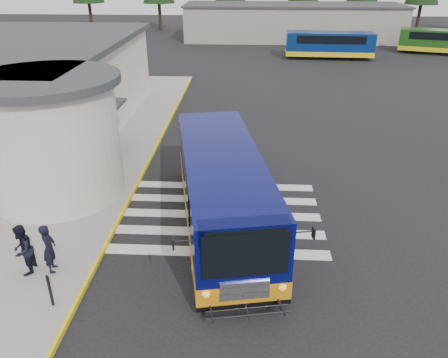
{
  "coord_description": "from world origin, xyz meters",
  "views": [
    {
      "loc": [
        0.6,
        -15.12,
        8.66
      ],
      "look_at": [
        -0.18,
        -0.5,
        1.39
      ],
      "focal_mm": 35.0,
      "sensor_mm": 36.0,
      "label": 1
    }
  ],
  "objects_px": {
    "pedestrian_a": "(49,248)",
    "pedestrian_b": "(23,250)",
    "bollard": "(50,291)",
    "far_bus_b": "(441,41)",
    "transit_bus": "(222,193)",
    "far_bus_a": "(329,44)"
  },
  "relations": [
    {
      "from": "transit_bus",
      "to": "bollard",
      "type": "height_order",
      "value": "transit_bus"
    },
    {
      "from": "bollard",
      "to": "far_bus_b",
      "type": "xyz_separation_m",
      "value": [
        25.33,
        39.36,
        0.72
      ]
    },
    {
      "from": "pedestrian_b",
      "to": "pedestrian_a",
      "type": "bearing_deg",
      "value": 96.05
    },
    {
      "from": "transit_bus",
      "to": "far_bus_b",
      "type": "bearing_deg",
      "value": 48.44
    },
    {
      "from": "transit_bus",
      "to": "pedestrian_a",
      "type": "relative_size",
      "value": 6.44
    },
    {
      "from": "pedestrian_a",
      "to": "pedestrian_b",
      "type": "bearing_deg",
      "value": 88.94
    },
    {
      "from": "transit_bus",
      "to": "far_bus_b",
      "type": "relative_size",
      "value": 1.22
    },
    {
      "from": "far_bus_b",
      "to": "pedestrian_b",
      "type": "bearing_deg",
      "value": 162.54
    },
    {
      "from": "transit_bus",
      "to": "pedestrian_a",
      "type": "height_order",
      "value": "transit_bus"
    },
    {
      "from": "transit_bus",
      "to": "pedestrian_b",
      "type": "relative_size",
      "value": 6.33
    },
    {
      "from": "pedestrian_b",
      "to": "far_bus_a",
      "type": "relative_size",
      "value": 0.19
    },
    {
      "from": "pedestrian_a",
      "to": "far_bus_a",
      "type": "height_order",
      "value": "far_bus_a"
    },
    {
      "from": "pedestrian_a",
      "to": "pedestrian_b",
      "type": "distance_m",
      "value": 0.76
    },
    {
      "from": "transit_bus",
      "to": "bollard",
      "type": "distance_m",
      "value": 6.42
    },
    {
      "from": "bollard",
      "to": "far_bus_a",
      "type": "height_order",
      "value": "far_bus_a"
    },
    {
      "from": "pedestrian_b",
      "to": "bollard",
      "type": "bearing_deg",
      "value": 39.48
    },
    {
      "from": "pedestrian_a",
      "to": "pedestrian_b",
      "type": "relative_size",
      "value": 0.98
    },
    {
      "from": "pedestrian_a",
      "to": "bollard",
      "type": "xyz_separation_m",
      "value": [
        0.61,
        -1.52,
        -0.3
      ]
    },
    {
      "from": "far_bus_a",
      "to": "far_bus_b",
      "type": "bearing_deg",
      "value": -72.92
    },
    {
      "from": "pedestrian_b",
      "to": "bollard",
      "type": "xyz_separation_m",
      "value": [
        1.36,
        -1.37,
        -0.31
      ]
    },
    {
      "from": "pedestrian_b",
      "to": "far_bus_a",
      "type": "distance_m",
      "value": 37.84
    },
    {
      "from": "bollard",
      "to": "far_bus_a",
      "type": "bearing_deg",
      "value": 69.83
    }
  ]
}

